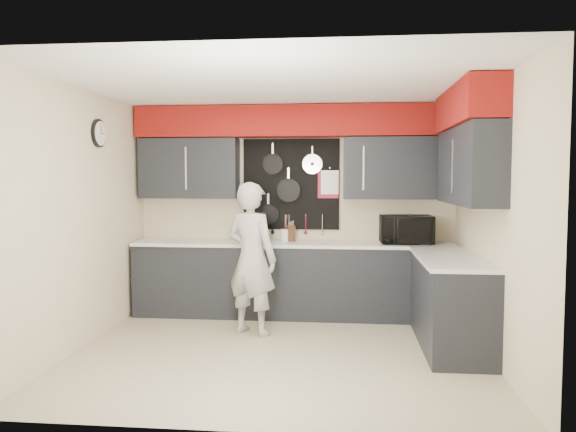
# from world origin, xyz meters

# --- Properties ---
(ground) EXTENTS (4.00, 4.00, 0.00)m
(ground) POSITION_xyz_m (0.00, 0.00, 0.00)
(ground) COLOR tan
(ground) RESTS_ON ground
(back_wall_assembly) EXTENTS (4.00, 0.36, 2.60)m
(back_wall_assembly) POSITION_xyz_m (0.01, 1.60, 2.01)
(back_wall_assembly) COLOR beige
(back_wall_assembly) RESTS_ON ground
(right_wall_assembly) EXTENTS (0.36, 3.50, 2.60)m
(right_wall_assembly) POSITION_xyz_m (1.85, 0.26, 1.94)
(right_wall_assembly) COLOR beige
(right_wall_assembly) RESTS_ON ground
(left_wall_assembly) EXTENTS (0.05, 3.50, 2.60)m
(left_wall_assembly) POSITION_xyz_m (-1.99, 0.02, 1.33)
(left_wall_assembly) COLOR beige
(left_wall_assembly) RESTS_ON ground
(base_cabinets) EXTENTS (3.95, 2.20, 0.92)m
(base_cabinets) POSITION_xyz_m (0.49, 1.13, 0.46)
(base_cabinets) COLOR black
(base_cabinets) RESTS_ON ground
(microwave) EXTENTS (0.63, 0.45, 0.34)m
(microwave) POSITION_xyz_m (1.36, 1.44, 1.09)
(microwave) COLOR black
(microwave) RESTS_ON base_cabinets
(knife_block) EXTENTS (0.11, 0.11, 0.20)m
(knife_block) POSITION_xyz_m (-0.03, 1.50, 1.02)
(knife_block) COLOR #391812
(knife_block) RESTS_ON base_cabinets
(utensil_crock) EXTENTS (0.12, 0.12, 0.15)m
(utensil_crock) POSITION_xyz_m (-0.10, 1.50, 1.00)
(utensil_crock) COLOR white
(utensil_crock) RESTS_ON base_cabinets
(coffee_maker) EXTENTS (0.26, 0.29, 0.35)m
(coffee_maker) POSITION_xyz_m (-0.45, 1.51, 1.10)
(coffee_maker) COLOR black
(coffee_maker) RESTS_ON base_cabinets
(person) EXTENTS (0.72, 0.63, 1.66)m
(person) POSITION_xyz_m (-0.38, 0.62, 0.83)
(person) COLOR beige
(person) RESTS_ON ground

